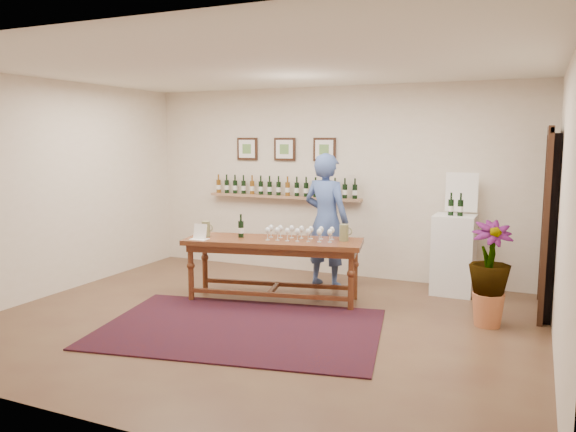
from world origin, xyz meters
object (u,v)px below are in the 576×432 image
at_px(tasting_table, 273,248).
at_px(potted_plant, 490,274).
at_px(display_pedestal, 454,254).
at_px(person, 326,221).

relative_size(tasting_table, potted_plant, 2.32).
height_order(display_pedestal, person, person).
xyz_separation_m(display_pedestal, person, (-1.67, -0.35, 0.40)).
height_order(tasting_table, display_pedestal, display_pedestal).
relative_size(potted_plant, person, 0.54).
height_order(potted_plant, person, person).
height_order(display_pedestal, potted_plant, display_pedestal).
distance_m(potted_plant, person, 2.39).
height_order(tasting_table, potted_plant, potted_plant).
relative_size(display_pedestal, person, 0.57).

